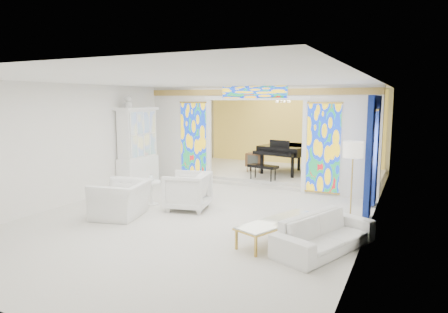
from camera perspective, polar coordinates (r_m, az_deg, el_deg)
The scene contains 24 objects.
floor at distance 10.25m, azimuth 0.27°, elevation -6.59°, with size 12.00×12.00×0.00m, color silver.
ceiling at distance 9.93m, azimuth 0.28°, elevation 10.41°, with size 7.00×12.00×0.02m, color white.
wall_back at distance 15.59m, azimuth 9.84°, elevation 3.93°, with size 7.00×0.02×3.00m, color white.
wall_front at distance 5.31m, azimuth -28.97°, elevation -4.88°, with size 7.00×0.02×3.00m, color white.
wall_left at distance 11.91m, azimuth -15.13°, elevation 2.52°, with size 0.02×12.00×3.00m, color white.
wall_right at distance 9.05m, azimuth 20.70°, elevation 0.60°, with size 0.02×12.00×3.00m, color white.
partition_wall at distance 11.79m, azimuth 4.46°, elevation 3.47°, with size 7.00×0.22×3.00m.
stained_glass_left at distance 12.61m, azimuth -4.36°, elevation 2.16°, with size 0.90×0.04×2.40m, color gold.
stained_glass_right at distance 11.15m, azimuth 14.01°, elevation 1.16°, with size 0.90×0.04×2.40m, color gold.
stained_glass_transom at distance 11.66m, azimuth 4.34°, elevation 9.16°, with size 2.00×0.04×0.34m, color gold.
alcove_platform at distance 13.96m, azimuth 7.54°, elevation -2.33°, with size 6.80×3.80×0.18m, color silver.
gold_curtain_back at distance 15.47m, azimuth 9.71°, elevation 3.91°, with size 6.70×0.10×2.90m, color #F1D854.
chandelier at distance 13.58m, azimuth 8.41°, elevation 7.80°, with size 0.48×0.48×0.30m, color #BC9741.
blue_drapes at distance 9.75m, azimuth 20.52°, elevation 1.57°, with size 0.14×1.85×2.65m.
china_cabinet at distance 12.22m, azimuth -12.24°, elevation 1.19°, with size 0.56×1.46×2.72m.
armchair_left at distance 9.26m, azimuth -14.43°, elevation -5.93°, with size 1.22×1.06×0.79m, color white.
armchair_right at distance 9.58m, azimuth -5.22°, elevation -4.91°, with size 0.95×0.98×0.89m, color white.
sofa at distance 7.26m, azimuth 14.20°, elevation -10.60°, with size 2.07×0.81×0.60m, color white.
side_table at distance 10.11m, azimuth -10.36°, elevation -4.65°, with size 0.62×0.62×0.60m.
vase at distance 10.05m, azimuth -10.40°, elevation -3.01°, with size 0.17×0.17×0.17m, color white.
coffee_table at distance 7.50m, azimuth 7.77°, elevation -9.25°, with size 1.20×1.90×0.41m.
floor_lamp at distance 8.83m, azimuth 17.96°, elevation 0.42°, with size 0.47×0.47×1.73m.
grand_piano at distance 13.49m, azimuth 9.81°, elevation 0.94°, with size 2.15×2.94×1.14m.
tv_console at distance 13.50m, azimuth 4.39°, elevation -0.47°, with size 0.56×0.40×0.64m.
Camera 1 is at (4.27, -8.95, 2.60)m, focal length 32.00 mm.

